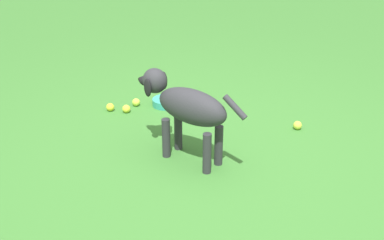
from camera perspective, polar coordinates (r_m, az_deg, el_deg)
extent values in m
plane|color=#38722D|center=(3.21, 2.56, -5.36)|extent=(14.00, 14.00, 0.00)
ellipsoid|color=#2D2D33|center=(3.08, 0.00, 1.60)|extent=(0.54, 0.25, 0.23)
cylinder|color=#2D2D33|center=(3.24, -3.10, -2.15)|extent=(0.06, 0.06, 0.28)
cylinder|color=#2D2D33|center=(3.33, -1.65, -1.30)|extent=(0.06, 0.06, 0.28)
cylinder|color=#2D2D33|center=(3.06, 1.80, -4.00)|extent=(0.06, 0.06, 0.28)
cylinder|color=#2D2D33|center=(3.16, 3.19, -3.04)|extent=(0.06, 0.06, 0.28)
ellipsoid|color=#2D2D33|center=(3.22, -4.45, 4.69)|extent=(0.18, 0.17, 0.17)
ellipsoid|color=black|center=(3.28, -5.46, 4.63)|extent=(0.13, 0.09, 0.07)
sphere|color=black|center=(3.31, -6.17, 4.84)|extent=(0.03, 0.03, 0.03)
ellipsoid|color=black|center=(3.17, -5.30, 3.85)|extent=(0.06, 0.04, 0.13)
ellipsoid|color=black|center=(3.28, -3.39, 4.73)|extent=(0.06, 0.04, 0.13)
cylinder|color=#2D2D33|center=(2.88, 5.13, 1.52)|extent=(0.17, 0.05, 0.14)
sphere|color=#D3DA38|center=(3.95, -7.82, 1.33)|extent=(0.07, 0.07, 0.07)
sphere|color=#C1D23E|center=(3.73, 12.45, -0.62)|extent=(0.07, 0.07, 0.07)
sphere|color=#C1DF42|center=(4.06, -6.68, 2.11)|extent=(0.07, 0.07, 0.07)
sphere|color=yellow|center=(4.00, -9.71, 1.51)|extent=(0.07, 0.07, 0.07)
cylinder|color=teal|center=(4.05, -3.18, 2.15)|extent=(0.22, 0.22, 0.06)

